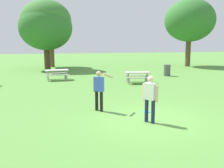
# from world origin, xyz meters

# --- Properties ---
(ground_plane) EXTENTS (120.00, 120.00, 0.00)m
(ground_plane) POSITION_xyz_m (0.00, 0.00, 0.00)
(ground_plane) COLOR #568E3D
(person_thrower) EXTENTS (0.83, 0.51, 1.64)m
(person_thrower) POSITION_xyz_m (-1.48, 1.50, 0.96)
(person_thrower) COLOR black
(person_thrower) RESTS_ON ground
(person_catcher) EXTENTS (0.40, 0.51, 1.64)m
(person_catcher) POSITION_xyz_m (-0.10, -0.44, 0.94)
(person_catcher) COLOR #1E234C
(person_catcher) RESTS_ON ground
(frisbee) EXTENTS (0.26, 0.26, 0.03)m
(frisbee) POSITION_xyz_m (0.32, 0.81, 0.01)
(frisbee) COLOR #2D9EDB
(frisbee) RESTS_ON ground
(picnic_table_near) EXTENTS (1.96, 1.75, 0.77)m
(picnic_table_near) POSITION_xyz_m (2.61, 7.83, 0.56)
(picnic_table_near) COLOR #B2ADA3
(picnic_table_near) RESTS_ON ground
(picnic_table_far) EXTENTS (1.76, 1.49, 0.77)m
(picnic_table_far) POSITION_xyz_m (-2.74, 10.77, 0.56)
(picnic_table_far) COLOR beige
(picnic_table_far) RESTS_ON ground
(trash_can_further_along) EXTENTS (0.59, 0.59, 0.96)m
(trash_can_further_along) POSITION_xyz_m (6.39, 10.74, 0.48)
(trash_can_further_along) COLOR #515156
(trash_can_further_along) RESTS_ON ground
(tree_tall_left) EXTENTS (5.38, 5.38, 6.59)m
(tree_tall_left) POSITION_xyz_m (-3.35, 18.55, 4.28)
(tree_tall_left) COLOR #4C3823
(tree_tall_left) RESTS_ON ground
(tree_broad_center) EXTENTS (5.16, 5.16, 7.14)m
(tree_broad_center) POSITION_xyz_m (-3.29, 18.78, 4.92)
(tree_broad_center) COLOR brown
(tree_broad_center) RESTS_ON ground
(tree_far_right) EXTENTS (3.67, 3.67, 5.76)m
(tree_far_right) POSITION_xyz_m (-2.74, 21.63, 4.15)
(tree_far_right) COLOR brown
(tree_far_right) RESTS_ON ground
(tree_slender_mid) EXTENTS (5.81, 5.81, 7.85)m
(tree_slender_mid) POSITION_xyz_m (12.95, 18.15, 5.35)
(tree_slender_mid) COLOR brown
(tree_slender_mid) RESTS_ON ground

